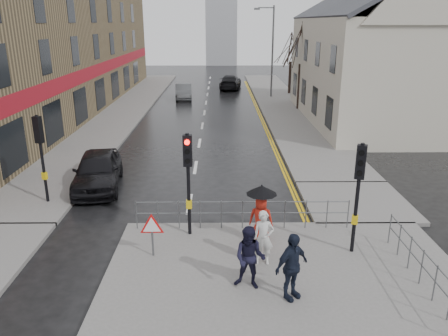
{
  "coord_description": "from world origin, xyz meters",
  "views": [
    {
      "loc": [
        1.2,
        -12.74,
        6.76
      ],
      "look_at": [
        1.35,
        2.65,
        1.59
      ],
      "focal_mm": 35.0,
      "sensor_mm": 36.0,
      "label": 1
    }
  ],
  "objects_px": {
    "pedestrian_with_umbrella": "(261,210)",
    "car_mid": "(183,92)",
    "pedestrian_d": "(292,267)",
    "pedestrian_a": "(263,238)",
    "pedestrian_b": "(250,258)",
    "car_parked": "(98,170)"
  },
  "relations": [
    {
      "from": "pedestrian_d",
      "to": "pedestrian_b",
      "type": "bearing_deg",
      "value": 118.5
    },
    {
      "from": "pedestrian_a",
      "to": "pedestrian_with_umbrella",
      "type": "relative_size",
      "value": 0.85
    },
    {
      "from": "pedestrian_a",
      "to": "pedestrian_with_umbrella",
      "type": "bearing_deg",
      "value": 90.52
    },
    {
      "from": "car_parked",
      "to": "pedestrian_a",
      "type": "bearing_deg",
      "value": -53.25
    },
    {
      "from": "pedestrian_with_umbrella",
      "to": "car_mid",
      "type": "distance_m",
      "value": 28.23
    },
    {
      "from": "pedestrian_with_umbrella",
      "to": "car_parked",
      "type": "xyz_separation_m",
      "value": [
        -6.47,
        5.2,
        -0.44
      ]
    },
    {
      "from": "car_parked",
      "to": "car_mid",
      "type": "distance_m",
      "value": 22.72
    },
    {
      "from": "pedestrian_b",
      "to": "car_parked",
      "type": "distance_m",
      "value": 9.73
    },
    {
      "from": "pedestrian_d",
      "to": "car_parked",
      "type": "relative_size",
      "value": 0.39
    },
    {
      "from": "pedestrian_b",
      "to": "car_mid",
      "type": "distance_m",
      "value": 30.62
    },
    {
      "from": "pedestrian_a",
      "to": "pedestrian_with_umbrella",
      "type": "height_order",
      "value": "pedestrian_with_umbrella"
    },
    {
      "from": "pedestrian_a",
      "to": "pedestrian_b",
      "type": "distance_m",
      "value": 1.3
    },
    {
      "from": "pedestrian_with_umbrella",
      "to": "pedestrian_d",
      "type": "height_order",
      "value": "pedestrian_with_umbrella"
    },
    {
      "from": "pedestrian_b",
      "to": "pedestrian_with_umbrella",
      "type": "distance_m",
      "value": 2.56
    },
    {
      "from": "pedestrian_a",
      "to": "pedestrian_b",
      "type": "xyz_separation_m",
      "value": [
        -0.47,
        -1.21,
        0.05
      ]
    },
    {
      "from": "pedestrian_with_umbrella",
      "to": "car_mid",
      "type": "height_order",
      "value": "pedestrian_with_umbrella"
    },
    {
      "from": "pedestrian_d",
      "to": "car_mid",
      "type": "xyz_separation_m",
      "value": [
        -5.09,
        30.81,
        -0.35
      ]
    },
    {
      "from": "pedestrian_with_umbrella",
      "to": "car_parked",
      "type": "bearing_deg",
      "value": 141.22
    },
    {
      "from": "pedestrian_a",
      "to": "car_mid",
      "type": "height_order",
      "value": "pedestrian_a"
    },
    {
      "from": "pedestrian_with_umbrella",
      "to": "pedestrian_b",
      "type": "bearing_deg",
      "value": -101.6
    },
    {
      "from": "pedestrian_a",
      "to": "car_parked",
      "type": "xyz_separation_m",
      "value": [
        -6.43,
        6.49,
        -0.16
      ]
    },
    {
      "from": "pedestrian_b",
      "to": "pedestrian_with_umbrella",
      "type": "relative_size",
      "value": 0.9
    }
  ]
}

